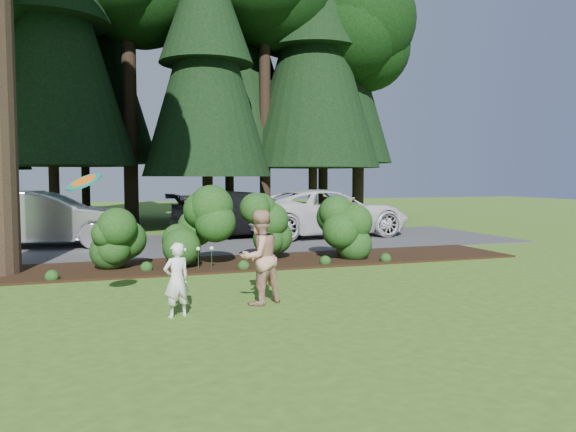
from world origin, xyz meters
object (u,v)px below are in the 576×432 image
object	(u,v)px
car_silver_wagon	(44,219)
frisbee	(84,182)
car_white_suv	(327,213)
adult	(259,257)
child	(177,280)
car_dark_suv	(248,214)

from	to	relation	value
car_silver_wagon	frisbee	size ratio (longest dim) A/B	9.04
car_white_suv	frisbee	size ratio (longest dim) A/B	10.59
car_white_suv	adult	bearing A→B (deg)	147.26
car_white_suv	child	bearing A→B (deg)	142.26
car_white_suv	adult	distance (m)	10.65
car_white_suv	child	distance (m)	11.78
frisbee	car_silver_wagon	bearing A→B (deg)	98.13
adult	frisbee	world-z (taller)	frisbee
car_dark_suv	frisbee	size ratio (longest dim) A/B	9.74
child	car_white_suv	bearing A→B (deg)	-141.21
car_silver_wagon	child	distance (m)	9.96
car_silver_wagon	child	world-z (taller)	car_silver_wagon
adult	car_silver_wagon	bearing A→B (deg)	-90.76
car_silver_wagon	frisbee	world-z (taller)	frisbee
car_dark_suv	child	bearing A→B (deg)	151.96
child	car_dark_suv	bearing A→B (deg)	-127.53
car_white_suv	child	xyz separation A→B (m)	(-6.56, -9.78, -0.28)
child	adult	world-z (taller)	adult
frisbee	car_white_suv	bearing A→B (deg)	50.19
car_dark_suv	adult	world-z (taller)	car_dark_suv
car_white_suv	child	size ratio (longest dim) A/B	5.21
car_dark_suv	adult	bearing A→B (deg)	158.41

